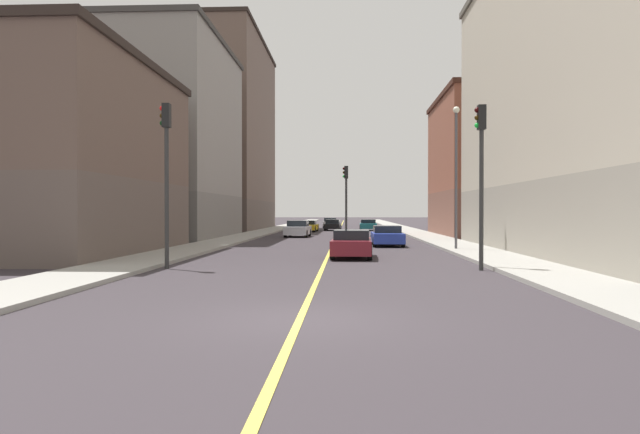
% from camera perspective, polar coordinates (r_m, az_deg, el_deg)
% --- Properties ---
extents(ground_plane, '(400.00, 400.00, 0.00)m').
position_cam_1_polar(ground_plane, '(11.47, -2.06, -10.34)').
color(ground_plane, '#363035').
rests_on(ground_plane, ground).
extents(sidewalk_left, '(2.86, 168.00, 0.15)m').
position_cam_1_polar(sidewalk_left, '(60.64, 9.20, -1.43)').
color(sidewalk_left, '#9E9B93').
rests_on(sidewalk_left, ground).
extents(sidewalk_right, '(2.86, 168.00, 0.15)m').
position_cam_1_polar(sidewalk_right, '(60.88, -5.37, -1.41)').
color(sidewalk_right, '#9E9B93').
rests_on(sidewalk_right, ground).
extents(lane_center_stripe, '(0.16, 154.00, 0.01)m').
position_cam_1_polar(lane_center_stripe, '(60.27, 1.90, -1.49)').
color(lane_center_stripe, '#E5D14C').
rests_on(lane_center_stripe, ground).
extents(building_left_near, '(10.58, 25.11, 16.41)m').
position_cam_1_polar(building_left_near, '(32.02, 27.91, 11.37)').
color(building_left_near, '#9D9688').
rests_on(building_left_near, ground).
extents(building_left_mid, '(10.58, 14.37, 12.44)m').
position_cam_1_polar(building_left_mid, '(52.51, 17.56, 4.97)').
color(building_left_mid, brown).
rests_on(building_left_mid, ground).
extents(building_right_corner, '(10.58, 15.02, 9.86)m').
position_cam_1_polar(building_right_corner, '(31.89, -25.85, 5.49)').
color(building_right_corner, brown).
rests_on(building_right_corner, ground).
extents(building_right_midblock, '(10.58, 16.32, 16.02)m').
position_cam_1_polar(building_right_midblock, '(48.15, -15.79, 7.52)').
color(building_right_midblock, slate).
rests_on(building_right_midblock, ground).
extents(building_right_distant, '(10.58, 22.29, 22.61)m').
position_cam_1_polar(building_right_distant, '(69.17, -10.03, 8.15)').
color(building_right_distant, brown).
rests_on(building_right_distant, ground).
extents(traffic_light_left_near, '(0.40, 0.32, 6.07)m').
position_cam_1_polar(traffic_light_left_near, '(21.54, 16.00, 5.22)').
color(traffic_light_left_near, '#2D2D2D').
rests_on(traffic_light_left_near, ground).
extents(traffic_light_right_near, '(0.40, 0.32, 6.24)m').
position_cam_1_polar(traffic_light_right_near, '(22.07, -15.32, 5.36)').
color(traffic_light_right_near, '#2D2D2D').
rests_on(traffic_light_right_near, ground).
extents(traffic_light_median_far, '(0.40, 0.32, 5.45)m').
position_cam_1_polar(traffic_light_median_far, '(40.66, 2.65, 2.53)').
color(traffic_light_median_far, '#2D2D2D').
rests_on(traffic_light_median_far, ground).
extents(street_lamp_left_near, '(0.36, 0.36, 7.74)m').
position_cam_1_polar(street_lamp_left_near, '(31.62, 13.63, 5.30)').
color(street_lamp_left_near, '#4C4C51').
rests_on(street_lamp_left_near, ground).
extents(car_black, '(1.97, 4.46, 1.26)m').
position_cam_1_polar(car_black, '(64.26, 1.30, -0.82)').
color(car_black, black).
rests_on(car_black, ground).
extents(car_silver, '(2.09, 4.26, 1.40)m').
position_cam_1_polar(car_silver, '(47.98, -2.26, -1.23)').
color(car_silver, silver).
rests_on(car_silver, ground).
extents(car_teal, '(1.95, 4.00, 1.25)m').
position_cam_1_polar(car_teal, '(64.51, 4.90, -0.82)').
color(car_teal, '#196670').
rests_on(car_teal, ground).
extents(car_maroon, '(1.98, 4.08, 1.31)m').
position_cam_1_polar(car_maroon, '(26.30, 3.24, -2.74)').
color(car_maroon, maroon).
rests_on(car_maroon, ground).
extents(car_yellow, '(2.11, 4.60, 1.21)m').
position_cam_1_polar(car_yellow, '(60.19, -1.24, -0.94)').
color(car_yellow, gold).
rests_on(car_yellow, ground).
extents(car_white, '(1.88, 4.16, 1.32)m').
position_cam_1_polar(car_white, '(75.53, 1.04, -0.60)').
color(car_white, white).
rests_on(car_white, ground).
extents(car_blue, '(1.97, 4.11, 1.28)m').
position_cam_1_polar(car_blue, '(35.60, 6.81, -1.93)').
color(car_blue, '#23389E').
rests_on(car_blue, ground).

